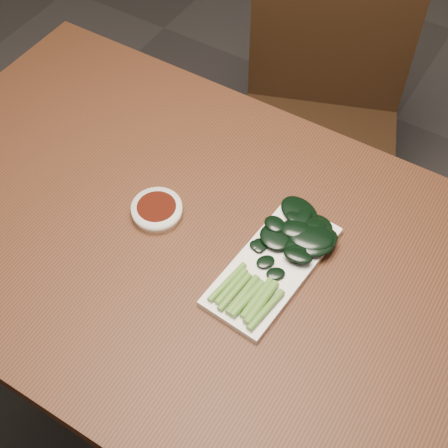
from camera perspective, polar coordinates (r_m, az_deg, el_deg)
ground at (r=1.84m, az=-0.62°, el=-15.62°), size 6.00×6.00×0.00m
table at (r=1.23m, az=-0.90°, el=-4.17°), size 1.40×0.80×0.75m
chair_far at (r=1.80m, az=8.70°, el=9.44°), size 0.57×0.57×0.89m
sauce_bowl at (r=1.21m, az=-6.15°, el=1.26°), size 0.10×0.10×0.03m
serving_plate at (r=1.15m, az=4.47°, el=-3.84°), size 0.15×0.30×0.01m
gai_lan at (r=1.15m, az=6.24°, el=-2.00°), size 0.16×0.31×0.02m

